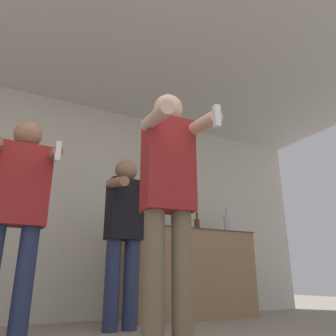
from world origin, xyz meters
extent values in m
cube|color=beige|center=(0.00, 2.70, 1.27)|extent=(7.00, 0.06, 2.55)
cube|color=silver|center=(0.00, 1.34, 2.57)|extent=(7.00, 3.19, 0.05)
cube|color=#997551|center=(1.49, 2.38, 0.49)|extent=(1.55, 0.58, 0.99)
cube|color=brown|center=(1.49, 2.38, 0.99)|extent=(1.58, 0.61, 0.01)
cylinder|color=#563314|center=(1.58, 2.34, 1.07)|extent=(0.07, 0.07, 0.15)
cylinder|color=#563314|center=(1.58, 2.34, 1.19)|extent=(0.03, 0.03, 0.10)
sphere|color=silver|center=(1.58, 2.34, 1.24)|extent=(0.03, 0.03, 0.03)
cylinder|color=silver|center=(1.26, 2.34, 1.10)|extent=(0.09, 0.09, 0.20)
cylinder|color=silver|center=(1.26, 2.34, 1.24)|extent=(0.04, 0.04, 0.08)
sphere|color=silver|center=(1.26, 2.34, 1.28)|extent=(0.04, 0.04, 0.04)
cylinder|color=silver|center=(2.05, 2.34, 1.12)|extent=(0.08, 0.08, 0.24)
cylinder|color=silver|center=(2.05, 2.34, 1.27)|extent=(0.03, 0.03, 0.07)
sphere|color=#B29933|center=(2.05, 2.34, 1.31)|extent=(0.03, 0.03, 0.03)
cylinder|color=#75664C|center=(0.22, 0.70, 0.42)|extent=(0.13, 0.13, 0.84)
cylinder|color=#75664C|center=(0.40, 0.68, 0.42)|extent=(0.13, 0.13, 0.84)
cube|color=maroon|center=(0.31, 0.69, 1.16)|extent=(0.35, 0.24, 0.63)
sphere|color=beige|center=(0.31, 0.69, 1.58)|extent=(0.21, 0.21, 0.21)
cylinder|color=beige|center=(0.13, 0.51, 1.39)|extent=(0.14, 0.43, 0.16)
cylinder|color=beige|center=(0.44, 0.47, 1.39)|extent=(0.14, 0.43, 0.16)
cube|color=white|center=(0.42, 0.27, 1.36)|extent=(0.04, 0.04, 0.14)
cylinder|color=navy|center=(-0.43, 1.38, 0.39)|extent=(0.13, 0.13, 0.79)
cube|color=maroon|center=(-0.54, 1.38, 1.08)|extent=(0.40, 0.20, 0.59)
sphere|color=#9E7051|center=(-0.54, 1.38, 1.48)|extent=(0.21, 0.21, 0.21)
cylinder|color=#9E7051|center=(-0.35, 1.23, 1.30)|extent=(0.08, 0.32, 0.13)
cube|color=white|center=(-0.35, 1.07, 1.27)|extent=(0.04, 0.04, 0.14)
cylinder|color=navy|center=(0.35, 1.85, 0.39)|extent=(0.14, 0.14, 0.78)
cylinder|color=navy|center=(0.53, 1.86, 0.39)|extent=(0.14, 0.14, 0.78)
cube|color=black|center=(0.44, 1.85, 1.08)|extent=(0.34, 0.22, 0.59)
sphere|color=#9E7051|center=(0.44, 1.85, 1.48)|extent=(0.23, 0.23, 0.23)
cylinder|color=#9E7051|center=(0.29, 1.68, 1.29)|extent=(0.12, 0.36, 0.15)
cylinder|color=#9E7051|center=(0.61, 1.70, 1.29)|extent=(0.12, 0.36, 0.15)
cube|color=white|center=(0.62, 1.53, 1.26)|extent=(0.04, 0.04, 0.14)
camera|label=1|loc=(-0.65, -1.14, 0.44)|focal=35.00mm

